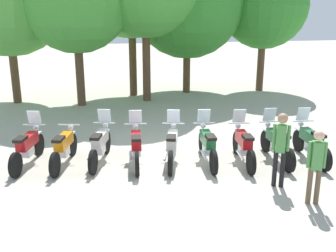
{
  "coord_description": "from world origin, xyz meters",
  "views": [
    {
      "loc": [
        -2.03,
        -9.97,
        4.05
      ],
      "look_at": [
        0.0,
        0.5,
        0.9
      ],
      "focal_mm": 42.31,
      "sensor_mm": 36.0,
      "label": 1
    }
  ],
  "objects_px": {
    "person_0": "(316,162)",
    "motorcycle_6": "(243,145)",
    "tree_4": "(188,0)",
    "motorcycle_2": "(100,144)",
    "motorcycle_1": "(64,147)",
    "tree_5": "(265,6)",
    "motorcycle_3": "(136,146)",
    "motorcycle_4": "(172,145)",
    "motorcycle_8": "(311,142)",
    "motorcycle_0": "(28,147)",
    "person_1": "(281,144)",
    "motorcycle_5": "(207,145)",
    "motorcycle_7": "(276,143)"
  },
  "relations": [
    {
      "from": "motorcycle_6",
      "to": "motorcycle_8",
      "type": "xyz_separation_m",
      "value": [
        1.91,
        -0.15,
        0.0
      ]
    },
    {
      "from": "motorcycle_1",
      "to": "tree_4",
      "type": "height_order",
      "value": "tree_4"
    },
    {
      "from": "motorcycle_1",
      "to": "motorcycle_8",
      "type": "xyz_separation_m",
      "value": [
        6.7,
        -0.9,
        0.01
      ]
    },
    {
      "from": "motorcycle_5",
      "to": "motorcycle_7",
      "type": "bearing_deg",
      "value": -91.79
    },
    {
      "from": "motorcycle_0",
      "to": "person_1",
      "type": "bearing_deg",
      "value": -98.58
    },
    {
      "from": "motorcycle_1",
      "to": "tree_5",
      "type": "xyz_separation_m",
      "value": [
        9.38,
        8.73,
        3.73
      ]
    },
    {
      "from": "motorcycle_4",
      "to": "person_0",
      "type": "xyz_separation_m",
      "value": [
        2.5,
        -2.9,
        0.45
      ]
    },
    {
      "from": "motorcycle_3",
      "to": "tree_4",
      "type": "relative_size",
      "value": 0.3
    },
    {
      "from": "motorcycle_3",
      "to": "motorcycle_7",
      "type": "distance_m",
      "value": 3.86
    },
    {
      "from": "motorcycle_5",
      "to": "tree_4",
      "type": "relative_size",
      "value": 0.3
    },
    {
      "from": "motorcycle_4",
      "to": "tree_4",
      "type": "bearing_deg",
      "value": -1.05
    },
    {
      "from": "motorcycle_7",
      "to": "person_0",
      "type": "bearing_deg",
      "value": 174.49
    },
    {
      "from": "motorcycle_6",
      "to": "person_1",
      "type": "xyz_separation_m",
      "value": [
        0.26,
        -1.6,
        0.55
      ]
    },
    {
      "from": "motorcycle_4",
      "to": "motorcycle_6",
      "type": "relative_size",
      "value": 0.98
    },
    {
      "from": "person_1",
      "to": "tree_5",
      "type": "height_order",
      "value": "tree_5"
    },
    {
      "from": "person_0",
      "to": "tree_4",
      "type": "bearing_deg",
      "value": 14.52
    },
    {
      "from": "motorcycle_2",
      "to": "tree_4",
      "type": "relative_size",
      "value": 0.3
    },
    {
      "from": "motorcycle_2",
      "to": "person_1",
      "type": "distance_m",
      "value": 4.75
    },
    {
      "from": "tree_5",
      "to": "motorcycle_1",
      "type": "bearing_deg",
      "value": -137.07
    },
    {
      "from": "motorcycle_4",
      "to": "motorcycle_7",
      "type": "relative_size",
      "value": 0.98
    },
    {
      "from": "motorcycle_2",
      "to": "person_1",
      "type": "bearing_deg",
      "value": -104.81
    },
    {
      "from": "motorcycle_0",
      "to": "motorcycle_3",
      "type": "height_order",
      "value": "same"
    },
    {
      "from": "motorcycle_4",
      "to": "person_1",
      "type": "xyz_separation_m",
      "value": [
        2.17,
        -1.94,
        0.55
      ]
    },
    {
      "from": "tree_4",
      "to": "motorcycle_4",
      "type": "bearing_deg",
      "value": -105.82
    },
    {
      "from": "motorcycle_8",
      "to": "tree_4",
      "type": "relative_size",
      "value": 0.3
    },
    {
      "from": "motorcycle_2",
      "to": "motorcycle_8",
      "type": "relative_size",
      "value": 0.98
    },
    {
      "from": "motorcycle_6",
      "to": "person_1",
      "type": "distance_m",
      "value": 1.71
    },
    {
      "from": "person_0",
      "to": "motorcycle_6",
      "type": "bearing_deg",
      "value": 28.29
    },
    {
      "from": "motorcycle_2",
      "to": "motorcycle_8",
      "type": "height_order",
      "value": "same"
    },
    {
      "from": "motorcycle_1",
      "to": "motorcycle_6",
      "type": "bearing_deg",
      "value": -85.01
    },
    {
      "from": "motorcycle_3",
      "to": "motorcycle_6",
      "type": "distance_m",
      "value": 2.91
    },
    {
      "from": "tree_4",
      "to": "motorcycle_5",
      "type": "bearing_deg",
      "value": -100.18
    },
    {
      "from": "person_1",
      "to": "tree_5",
      "type": "distance_m",
      "value": 12.32
    },
    {
      "from": "motorcycle_5",
      "to": "tree_4",
      "type": "bearing_deg",
      "value": -5.31
    },
    {
      "from": "motorcycle_0",
      "to": "motorcycle_5",
      "type": "distance_m",
      "value": 4.84
    },
    {
      "from": "motorcycle_6",
      "to": "tree_5",
      "type": "xyz_separation_m",
      "value": [
        4.6,
        9.48,
        3.72
      ]
    },
    {
      "from": "person_1",
      "to": "motorcycle_0",
      "type": "bearing_deg",
      "value": -84.03
    },
    {
      "from": "motorcycle_3",
      "to": "motorcycle_6",
      "type": "height_order",
      "value": "same"
    },
    {
      "from": "motorcycle_4",
      "to": "motorcycle_7",
      "type": "distance_m",
      "value": 2.89
    },
    {
      "from": "motorcycle_0",
      "to": "motorcycle_2",
      "type": "distance_m",
      "value": 1.92
    },
    {
      "from": "motorcycle_8",
      "to": "tree_5",
      "type": "distance_m",
      "value": 10.67
    },
    {
      "from": "person_0",
      "to": "motorcycle_2",
      "type": "bearing_deg",
      "value": 68.21
    },
    {
      "from": "motorcycle_2",
      "to": "motorcycle_4",
      "type": "height_order",
      "value": "same"
    },
    {
      "from": "motorcycle_1",
      "to": "motorcycle_2",
      "type": "height_order",
      "value": "motorcycle_2"
    },
    {
      "from": "tree_5",
      "to": "motorcycle_6",
      "type": "bearing_deg",
      "value": -115.88
    },
    {
      "from": "motorcycle_1",
      "to": "motorcycle_3",
      "type": "bearing_deg",
      "value": -84.27
    },
    {
      "from": "motorcycle_2",
      "to": "tree_4",
      "type": "xyz_separation_m",
      "value": [
        4.58,
        8.97,
        3.95
      ]
    },
    {
      "from": "person_0",
      "to": "tree_4",
      "type": "relative_size",
      "value": 0.23
    },
    {
      "from": "motorcycle_3",
      "to": "person_0",
      "type": "distance_m",
      "value": 4.63
    },
    {
      "from": "tree_4",
      "to": "motorcycle_2",
      "type": "bearing_deg",
      "value": -117.05
    }
  ]
}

